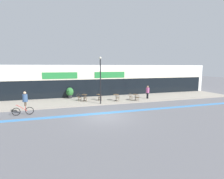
{
  "coord_description": "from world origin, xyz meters",
  "views": [
    {
      "loc": [
        -3.85,
        -13.99,
        4.29
      ],
      "look_at": [
        2.71,
        6.73,
        1.43
      ],
      "focal_mm": 28.0,
      "sensor_mm": 36.0,
      "label": 1
    }
  ],
  "objects_px": {
    "pedestrian_near_end": "(148,91)",
    "bistro_table_2": "(116,96)",
    "bistro_table_0": "(84,96)",
    "bistro_table_1": "(99,96)",
    "cafe_chair_0_near": "(85,97)",
    "cafe_chair_3_side": "(131,96)",
    "bistro_table_3": "(135,96)",
    "cyclist_0": "(24,102)",
    "cafe_chair_3_near": "(137,97)",
    "cafe_chair_2_near": "(118,97)",
    "planter_pot": "(70,92)",
    "cafe_chair_1_near": "(100,97)",
    "lamp_post": "(100,77)",
    "cafe_chair_0_side": "(79,97)"
  },
  "relations": [
    {
      "from": "cafe_chair_1_near",
      "to": "cafe_chair_3_near",
      "type": "relative_size",
      "value": 1.0
    },
    {
      "from": "bistro_table_3",
      "to": "cyclist_0",
      "type": "xyz_separation_m",
      "value": [
        -12.09,
        -2.8,
        0.56
      ]
    },
    {
      "from": "bistro_table_3",
      "to": "cyclist_0",
      "type": "relative_size",
      "value": 0.35
    },
    {
      "from": "cafe_chair_1_near",
      "to": "bistro_table_2",
      "type": "bearing_deg",
      "value": -105.34
    },
    {
      "from": "cafe_chair_2_near",
      "to": "cafe_chair_3_near",
      "type": "height_order",
      "value": "same"
    },
    {
      "from": "bistro_table_0",
      "to": "cafe_chair_2_near",
      "type": "height_order",
      "value": "cafe_chair_2_near"
    },
    {
      "from": "bistro_table_2",
      "to": "bistro_table_3",
      "type": "distance_m",
      "value": 2.44
    },
    {
      "from": "cafe_chair_0_side",
      "to": "cyclist_0",
      "type": "bearing_deg",
      "value": -141.56
    },
    {
      "from": "bistro_table_0",
      "to": "bistro_table_1",
      "type": "relative_size",
      "value": 1.08
    },
    {
      "from": "cafe_chair_2_near",
      "to": "cafe_chair_3_side",
      "type": "xyz_separation_m",
      "value": [
        1.77,
        0.2,
        0.0
      ]
    },
    {
      "from": "cafe_chair_0_side",
      "to": "pedestrian_near_end",
      "type": "xyz_separation_m",
      "value": [
        8.78,
        -0.99,
        0.48
      ]
    },
    {
      "from": "cyclist_0",
      "to": "cafe_chair_3_side",
      "type": "bearing_deg",
      "value": -166.77
    },
    {
      "from": "cafe_chair_2_near",
      "to": "cafe_chair_3_near",
      "type": "bearing_deg",
      "value": -100.2
    },
    {
      "from": "pedestrian_near_end",
      "to": "bistro_table_2",
      "type": "bearing_deg",
      "value": 168.32
    },
    {
      "from": "bistro_table_1",
      "to": "bistro_table_0",
      "type": "bearing_deg",
      "value": 179.87
    },
    {
      "from": "bistro_table_3",
      "to": "cafe_chair_0_near",
      "type": "distance_m",
      "value": 6.2
    },
    {
      "from": "bistro_table_2",
      "to": "planter_pot",
      "type": "relative_size",
      "value": 0.55
    },
    {
      "from": "bistro_table_3",
      "to": "bistro_table_0",
      "type": "bearing_deg",
      "value": 165.93
    },
    {
      "from": "cafe_chair_3_near",
      "to": "bistro_table_1",
      "type": "bearing_deg",
      "value": 60.87
    },
    {
      "from": "cafe_chair_0_side",
      "to": "planter_pot",
      "type": "distance_m",
      "value": 2.57
    },
    {
      "from": "cafe_chair_0_near",
      "to": "cafe_chair_1_near",
      "type": "height_order",
      "value": "same"
    },
    {
      "from": "bistro_table_1",
      "to": "cyclist_0",
      "type": "relative_size",
      "value": 0.34
    },
    {
      "from": "bistro_table_1",
      "to": "bistro_table_2",
      "type": "height_order",
      "value": "bistro_table_2"
    },
    {
      "from": "cafe_chair_0_near",
      "to": "cafe_chair_3_side",
      "type": "xyz_separation_m",
      "value": [
        5.51,
        -0.92,
        0.0
      ]
    },
    {
      "from": "bistro_table_3",
      "to": "planter_pot",
      "type": "bearing_deg",
      "value": 152.99
    },
    {
      "from": "cafe_chair_1_near",
      "to": "lamp_post",
      "type": "bearing_deg",
      "value": 167.02
    },
    {
      "from": "cafe_chair_0_near",
      "to": "planter_pot",
      "type": "xyz_separation_m",
      "value": [
        -1.56,
        3.01,
        0.25
      ]
    },
    {
      "from": "bistro_table_3",
      "to": "cyclist_0",
      "type": "height_order",
      "value": "cyclist_0"
    },
    {
      "from": "cafe_chair_2_near",
      "to": "bistro_table_0",
      "type": "bearing_deg",
      "value": 64.92
    },
    {
      "from": "bistro_table_2",
      "to": "cyclist_0",
      "type": "height_order",
      "value": "cyclist_0"
    },
    {
      "from": "bistro_table_0",
      "to": "bistro_table_2",
      "type": "xyz_separation_m",
      "value": [
        3.74,
        -1.11,
        0.0
      ]
    },
    {
      "from": "lamp_post",
      "to": "planter_pot",
      "type": "bearing_deg",
      "value": 123.38
    },
    {
      "from": "planter_pot",
      "to": "bistro_table_3",
      "type": "bearing_deg",
      "value": -27.01
    },
    {
      "from": "cafe_chair_3_near",
      "to": "planter_pot",
      "type": "bearing_deg",
      "value": 56.99
    },
    {
      "from": "bistro_table_1",
      "to": "planter_pot",
      "type": "relative_size",
      "value": 0.5
    },
    {
      "from": "bistro_table_2",
      "to": "cafe_chair_3_near",
      "type": "relative_size",
      "value": 0.86
    },
    {
      "from": "cafe_chair_0_near",
      "to": "cafe_chair_2_near",
      "type": "distance_m",
      "value": 3.9
    },
    {
      "from": "cafe_chair_3_near",
      "to": "cafe_chair_3_side",
      "type": "xyz_separation_m",
      "value": [
        -0.63,
        0.62,
        0.0
      ]
    },
    {
      "from": "bistro_table_1",
      "to": "cafe_chair_3_near",
      "type": "bearing_deg",
      "value": -26.7
    },
    {
      "from": "cafe_chair_3_near",
      "to": "bistro_table_0",
      "type": "bearing_deg",
      "value": 68.16
    },
    {
      "from": "lamp_post",
      "to": "cyclist_0",
      "type": "bearing_deg",
      "value": -164.42
    },
    {
      "from": "bistro_table_0",
      "to": "bistro_table_1",
      "type": "distance_m",
      "value": 1.85
    },
    {
      "from": "bistro_table_0",
      "to": "planter_pot",
      "type": "relative_size",
      "value": 0.54
    },
    {
      "from": "bistro_table_0",
      "to": "pedestrian_near_end",
      "type": "distance_m",
      "value": 8.22
    },
    {
      "from": "bistro_table_2",
      "to": "cafe_chair_0_near",
      "type": "bearing_deg",
      "value": 172.59
    },
    {
      "from": "planter_pot",
      "to": "cafe_chair_3_side",
      "type": "bearing_deg",
      "value": -29.05
    },
    {
      "from": "cafe_chair_0_near",
      "to": "cafe_chair_0_side",
      "type": "xyz_separation_m",
      "value": [
        -0.62,
        0.62,
        0.0
      ]
    },
    {
      "from": "cafe_chair_0_side",
      "to": "cafe_chair_1_near",
      "type": "bearing_deg",
      "value": -14.97
    },
    {
      "from": "cafe_chair_3_near",
      "to": "lamp_post",
      "type": "xyz_separation_m",
      "value": [
        -4.64,
        -0.1,
        2.51
      ]
    },
    {
      "from": "bistro_table_1",
      "to": "cyclist_0",
      "type": "height_order",
      "value": "cyclist_0"
    }
  ]
}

